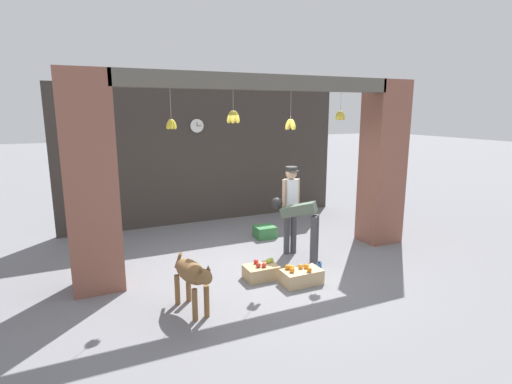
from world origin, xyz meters
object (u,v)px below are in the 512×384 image
at_px(dog, 192,275).
at_px(fruit_crate_oranges, 301,276).
at_px(shopkeeper, 291,203).
at_px(wall_clock, 197,126).
at_px(worker_stooping, 301,221).
at_px(fruit_crate_apples, 261,271).
at_px(produce_box_green, 265,232).
at_px(water_bottle, 319,269).

bearing_deg(dog, fruit_crate_oranges, 84.52).
xyz_separation_m(shopkeeper, wall_clock, (-0.91, 2.69, 1.29)).
bearing_deg(fruit_crate_oranges, wall_clock, 96.00).
height_order(worker_stooping, wall_clock, wall_clock).
relative_size(fruit_crate_apples, produce_box_green, 1.27).
bearing_deg(water_bottle, dog, -172.07).
xyz_separation_m(worker_stooping, wall_clock, (-0.87, 3.13, 1.49)).
bearing_deg(worker_stooping, water_bottle, -137.34).
distance_m(fruit_crate_apples, water_bottle, 0.93).
relative_size(fruit_crate_oranges, water_bottle, 2.56).
height_order(dog, wall_clock, wall_clock).
bearing_deg(dog, wall_clock, 151.58).
relative_size(fruit_crate_apples, water_bottle, 2.18).
bearing_deg(water_bottle, wall_clock, 102.35).
distance_m(dog, worker_stooping, 2.38).
bearing_deg(worker_stooping, dog, 159.52).
distance_m(dog, produce_box_green, 3.26).
xyz_separation_m(worker_stooping, water_bottle, (-0.04, -0.64, -0.62)).
relative_size(shopkeeper, worker_stooping, 1.46).
xyz_separation_m(produce_box_green, wall_clock, (-0.88, 1.68, 2.11)).
height_order(fruit_crate_oranges, produce_box_green, fruit_crate_oranges).
distance_m(fruit_crate_oranges, produce_box_green, 2.28).
height_order(dog, fruit_crate_oranges, dog).
bearing_deg(produce_box_green, wall_clock, 117.67).
xyz_separation_m(shopkeeper, worker_stooping, (-0.04, -0.44, -0.20)).
bearing_deg(produce_box_green, water_bottle, -91.52).
distance_m(dog, fruit_crate_oranges, 1.77).
distance_m(fruit_crate_oranges, water_bottle, 0.44).
distance_m(fruit_crate_apples, produce_box_green, 2.04).
bearing_deg(worker_stooping, fruit_crate_oranges, -163.89).
distance_m(worker_stooping, fruit_crate_oranges, 1.09).
xyz_separation_m(dog, wall_clock, (1.31, 4.07, 1.72)).
height_order(produce_box_green, water_bottle, produce_box_green).
bearing_deg(wall_clock, dog, -107.81).
distance_m(worker_stooping, wall_clock, 3.58).
distance_m(water_bottle, wall_clock, 4.40).
bearing_deg(water_bottle, worker_stooping, 86.47).
distance_m(worker_stooping, water_bottle, 0.90).
relative_size(dog, fruit_crate_oranges, 1.65).
height_order(fruit_crate_apples, produce_box_green, fruit_crate_apples).
xyz_separation_m(shopkeeper, produce_box_green, (-0.02, 1.01, -0.82)).
distance_m(shopkeeper, wall_clock, 3.12).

